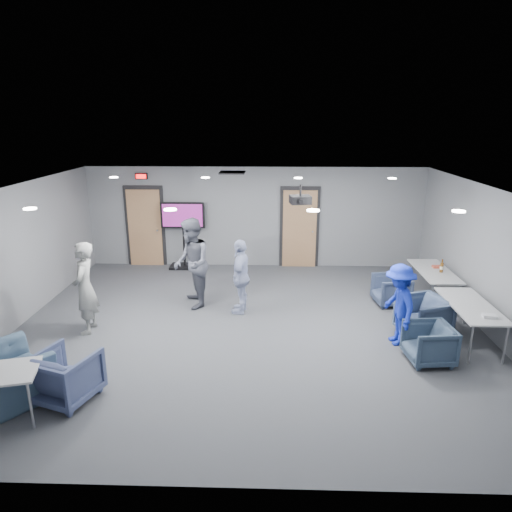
{
  "coord_description": "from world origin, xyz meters",
  "views": [
    {
      "loc": [
        0.4,
        -8.06,
        3.91
      ],
      "look_at": [
        0.12,
        0.9,
        1.2
      ],
      "focal_mm": 32.0,
      "sensor_mm": 36.0,
      "label": 1
    }
  ],
  "objects_px": {
    "chair_right_b": "(423,317)",
    "tv_stand": "(183,231)",
    "chair_right_c": "(429,344)",
    "chair_front_b": "(8,376)",
    "chair_right_a": "(391,290)",
    "chair_front_a": "(66,376)",
    "person_a": "(85,288)",
    "person_d": "(399,305)",
    "person_b": "(192,263)",
    "table_right_a": "(434,273)",
    "projector": "(300,200)",
    "person_c": "(241,276)",
    "bottle_right": "(442,267)",
    "table_right_b": "(471,307)"
  },
  "relations": [
    {
      "from": "chair_right_b",
      "to": "tv_stand",
      "type": "bearing_deg",
      "value": -146.47
    },
    {
      "from": "chair_right_c",
      "to": "chair_front_b",
      "type": "distance_m",
      "value": 6.53
    },
    {
      "from": "tv_stand",
      "to": "chair_front_b",
      "type": "bearing_deg",
      "value": -103.17
    },
    {
      "from": "chair_right_a",
      "to": "chair_front_a",
      "type": "height_order",
      "value": "chair_front_a"
    },
    {
      "from": "person_a",
      "to": "person_d",
      "type": "xyz_separation_m",
      "value": [
        5.74,
        -0.29,
        -0.14
      ]
    },
    {
      "from": "person_b",
      "to": "chair_right_a",
      "type": "relative_size",
      "value": 2.71
    },
    {
      "from": "person_b",
      "to": "chair_right_b",
      "type": "height_order",
      "value": "person_b"
    },
    {
      "from": "person_b",
      "to": "chair_right_a",
      "type": "height_order",
      "value": "person_b"
    },
    {
      "from": "chair_right_a",
      "to": "table_right_a",
      "type": "distance_m",
      "value": 1.02
    },
    {
      "from": "chair_front_b",
      "to": "table_right_a",
      "type": "bearing_deg",
      "value": -113.81
    },
    {
      "from": "person_d",
      "to": "tv_stand",
      "type": "height_order",
      "value": "tv_stand"
    },
    {
      "from": "chair_front_b",
      "to": "table_right_a",
      "type": "distance_m",
      "value": 8.32
    },
    {
      "from": "person_b",
      "to": "projector",
      "type": "relative_size",
      "value": 4.43
    },
    {
      "from": "chair_front_b",
      "to": "tv_stand",
      "type": "bearing_deg",
      "value": -64.77
    },
    {
      "from": "chair_right_b",
      "to": "person_c",
      "type": "bearing_deg",
      "value": -125.11
    },
    {
      "from": "bottle_right",
      "to": "chair_front_b",
      "type": "bearing_deg",
      "value": -153.2
    },
    {
      "from": "person_d",
      "to": "chair_right_c",
      "type": "relative_size",
      "value": 2.05
    },
    {
      "from": "table_right_a",
      "to": "tv_stand",
      "type": "relative_size",
      "value": 0.94
    },
    {
      "from": "chair_right_c",
      "to": "tv_stand",
      "type": "relative_size",
      "value": 0.4
    },
    {
      "from": "chair_right_c",
      "to": "bottle_right",
      "type": "height_order",
      "value": "bottle_right"
    },
    {
      "from": "chair_right_b",
      "to": "chair_right_a",
      "type": "bearing_deg",
      "value": 169.0
    },
    {
      "from": "person_a",
      "to": "person_b",
      "type": "bearing_deg",
      "value": 120.21
    },
    {
      "from": "person_d",
      "to": "chair_front_b",
      "type": "relative_size",
      "value": 1.33
    },
    {
      "from": "person_b",
      "to": "tv_stand",
      "type": "xyz_separation_m",
      "value": [
        -0.67,
        2.67,
        0.05
      ]
    },
    {
      "from": "chair_front_b",
      "to": "bottle_right",
      "type": "xyz_separation_m",
      "value": [
        7.46,
        3.77,
        0.47
      ]
    },
    {
      "from": "person_d",
      "to": "chair_front_b",
      "type": "distance_m",
      "value": 6.36
    },
    {
      "from": "table_right_b",
      "to": "table_right_a",
      "type": "bearing_deg",
      "value": 0.0
    },
    {
      "from": "chair_right_c",
      "to": "person_c",
      "type": "bearing_deg",
      "value": -126.98
    },
    {
      "from": "chair_right_a",
      "to": "projector",
      "type": "distance_m",
      "value": 2.99
    },
    {
      "from": "person_a",
      "to": "chair_front_b",
      "type": "relative_size",
      "value": 1.57
    },
    {
      "from": "chair_front_a",
      "to": "tv_stand",
      "type": "bearing_deg",
      "value": -76.0
    },
    {
      "from": "chair_right_a",
      "to": "chair_front_b",
      "type": "bearing_deg",
      "value": -67.03
    },
    {
      "from": "person_b",
      "to": "person_d",
      "type": "height_order",
      "value": "person_b"
    },
    {
      "from": "tv_stand",
      "to": "projector",
      "type": "distance_m",
      "value": 4.41
    },
    {
      "from": "chair_right_c",
      "to": "chair_right_b",
      "type": "bearing_deg",
      "value": 161.77
    },
    {
      "from": "person_a",
      "to": "chair_right_a",
      "type": "relative_size",
      "value": 2.46
    },
    {
      "from": "chair_right_a",
      "to": "chair_front_a",
      "type": "distance_m",
      "value": 6.69
    },
    {
      "from": "person_a",
      "to": "person_b",
      "type": "distance_m",
      "value": 2.21
    },
    {
      "from": "chair_right_a",
      "to": "table_right_b",
      "type": "bearing_deg",
      "value": 21.35
    },
    {
      "from": "person_c",
      "to": "tv_stand",
      "type": "relative_size",
      "value": 0.87
    },
    {
      "from": "person_a",
      "to": "chair_right_b",
      "type": "distance_m",
      "value": 6.34
    },
    {
      "from": "chair_front_b",
      "to": "person_a",
      "type": "bearing_deg",
      "value": -59.7
    },
    {
      "from": "person_b",
      "to": "chair_right_a",
      "type": "bearing_deg",
      "value": 77.9
    },
    {
      "from": "person_c",
      "to": "bottle_right",
      "type": "relative_size",
      "value": 5.38
    },
    {
      "from": "chair_right_c",
      "to": "projector",
      "type": "xyz_separation_m",
      "value": [
        -2.07,
        1.9,
        2.07
      ]
    },
    {
      "from": "person_c",
      "to": "table_right_b",
      "type": "distance_m",
      "value": 4.36
    },
    {
      "from": "person_c",
      "to": "person_d",
      "type": "bearing_deg",
      "value": 74.72
    },
    {
      "from": "person_d",
      "to": "table_right_b",
      "type": "xyz_separation_m",
      "value": [
        1.3,
        0.07,
        -0.06
      ]
    },
    {
      "from": "chair_right_b",
      "to": "person_d",
      "type": "bearing_deg",
      "value": -79.93
    },
    {
      "from": "chair_right_c",
      "to": "projector",
      "type": "relative_size",
      "value": 1.67
    }
  ]
}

